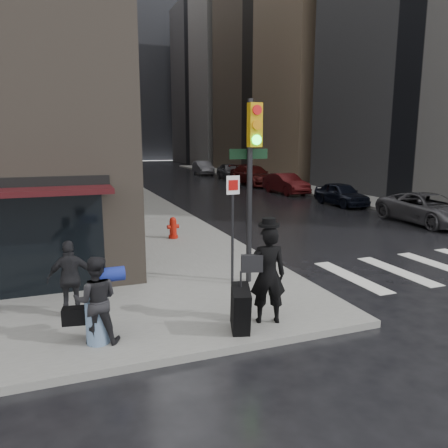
{
  "coord_description": "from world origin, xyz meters",
  "views": [
    {
      "loc": [
        -3.87,
        -8.65,
        3.75
      ],
      "look_at": [
        0.55,
        3.19,
        1.3
      ],
      "focal_mm": 35.0,
      "sensor_mm": 36.0,
      "label": 1
    }
  ],
  "objects_px": {
    "fire_hydrant": "(173,229)",
    "parked_car_1": "(341,194)",
    "parked_car_5": "(203,168)",
    "parked_car_4": "(230,171)",
    "man_greycoat": "(71,278)",
    "man_overcoat": "(262,280)",
    "man_jeans": "(96,300)",
    "traffic_light": "(250,167)",
    "parked_car_3": "(253,175)",
    "parked_car_2": "(286,184)",
    "parked_car_0": "(428,209)"
  },
  "relations": [
    {
      "from": "parked_car_0",
      "to": "parked_car_1",
      "type": "xyz_separation_m",
      "value": [
        -0.31,
        6.12,
        -0.02
      ]
    },
    {
      "from": "parked_car_3",
      "to": "parked_car_5",
      "type": "height_order",
      "value": "parked_car_3"
    },
    {
      "from": "traffic_light",
      "to": "parked_car_2",
      "type": "height_order",
      "value": "traffic_light"
    },
    {
      "from": "man_overcoat",
      "to": "parked_car_0",
      "type": "bearing_deg",
      "value": -131.24
    },
    {
      "from": "traffic_light",
      "to": "parked_car_3",
      "type": "distance_m",
      "value": 25.98
    },
    {
      "from": "parked_car_1",
      "to": "parked_car_3",
      "type": "distance_m",
      "value": 12.24
    },
    {
      "from": "man_overcoat",
      "to": "parked_car_0",
      "type": "xyz_separation_m",
      "value": [
        11.89,
        7.63,
        -0.37
      ]
    },
    {
      "from": "man_jeans",
      "to": "parked_car_3",
      "type": "height_order",
      "value": "man_jeans"
    },
    {
      "from": "parked_car_1",
      "to": "parked_car_5",
      "type": "relative_size",
      "value": 0.87
    },
    {
      "from": "man_jeans",
      "to": "parked_car_2",
      "type": "distance_m",
      "value": 24.3
    },
    {
      "from": "fire_hydrant",
      "to": "parked_car_4",
      "type": "relative_size",
      "value": 0.18
    },
    {
      "from": "man_jeans",
      "to": "man_greycoat",
      "type": "distance_m",
      "value": 1.53
    },
    {
      "from": "man_greycoat",
      "to": "traffic_light",
      "type": "bearing_deg",
      "value": -170.42
    },
    {
      "from": "fire_hydrant",
      "to": "parked_car_1",
      "type": "bearing_deg",
      "value": 26.33
    },
    {
      "from": "traffic_light",
      "to": "parked_car_0",
      "type": "relative_size",
      "value": 0.92
    },
    {
      "from": "fire_hydrant",
      "to": "parked_car_1",
      "type": "relative_size",
      "value": 0.2
    },
    {
      "from": "fire_hydrant",
      "to": "parked_car_0",
      "type": "bearing_deg",
      "value": -2.47
    },
    {
      "from": "parked_car_1",
      "to": "parked_car_5",
      "type": "distance_m",
      "value": 24.49
    },
    {
      "from": "parked_car_2",
      "to": "parked_car_5",
      "type": "height_order",
      "value": "parked_car_5"
    },
    {
      "from": "man_overcoat",
      "to": "man_jeans",
      "type": "relative_size",
      "value": 1.34
    },
    {
      "from": "parked_car_0",
      "to": "fire_hydrant",
      "type": "bearing_deg",
      "value": -179.87
    },
    {
      "from": "traffic_light",
      "to": "man_jeans",
      "type": "bearing_deg",
      "value": -152.67
    },
    {
      "from": "man_greycoat",
      "to": "parked_car_5",
      "type": "xyz_separation_m",
      "value": [
        14.54,
        36.45,
        -0.2
      ]
    },
    {
      "from": "man_jeans",
      "to": "parked_car_1",
      "type": "height_order",
      "value": "man_jeans"
    },
    {
      "from": "man_jeans",
      "to": "traffic_light",
      "type": "height_order",
      "value": "traffic_light"
    },
    {
      "from": "traffic_light",
      "to": "parked_car_4",
      "type": "distance_m",
      "value": 31.76
    },
    {
      "from": "fire_hydrant",
      "to": "parked_car_3",
      "type": "bearing_deg",
      "value": 57.79
    },
    {
      "from": "man_greycoat",
      "to": "man_jeans",
      "type": "bearing_deg",
      "value": 105.41
    },
    {
      "from": "parked_car_4",
      "to": "parked_car_0",
      "type": "bearing_deg",
      "value": -84.85
    },
    {
      "from": "man_overcoat",
      "to": "parked_car_2",
      "type": "height_order",
      "value": "man_overcoat"
    },
    {
      "from": "man_jeans",
      "to": "man_greycoat",
      "type": "relative_size",
      "value": 1.01
    },
    {
      "from": "man_overcoat",
      "to": "man_greycoat",
      "type": "distance_m",
      "value": 3.92
    },
    {
      "from": "man_jeans",
      "to": "parked_car_0",
      "type": "bearing_deg",
      "value": -144.76
    },
    {
      "from": "man_greycoat",
      "to": "parked_car_2",
      "type": "distance_m",
      "value": 23.36
    },
    {
      "from": "man_jeans",
      "to": "traffic_light",
      "type": "relative_size",
      "value": 0.35
    },
    {
      "from": "traffic_light",
      "to": "man_overcoat",
      "type": "bearing_deg",
      "value": -109.26
    },
    {
      "from": "man_jeans",
      "to": "traffic_light",
      "type": "xyz_separation_m",
      "value": [
        3.9,
        2.13,
        2.14
      ]
    },
    {
      "from": "parked_car_1",
      "to": "parked_car_2",
      "type": "xyz_separation_m",
      "value": [
        -0.29,
        6.12,
        0.04
      ]
    },
    {
      "from": "traffic_light",
      "to": "parked_car_2",
      "type": "relative_size",
      "value": 1.06
    },
    {
      "from": "man_greycoat",
      "to": "parked_car_5",
      "type": "bearing_deg",
      "value": -110.71
    },
    {
      "from": "man_jeans",
      "to": "parked_car_0",
      "type": "relative_size",
      "value": 0.32
    },
    {
      "from": "fire_hydrant",
      "to": "parked_car_2",
      "type": "xyz_separation_m",
      "value": [
        11.06,
        11.74,
        0.2
      ]
    },
    {
      "from": "traffic_light",
      "to": "parked_car_3",
      "type": "bearing_deg",
      "value": 64.35
    },
    {
      "from": "man_greycoat",
      "to": "parked_car_1",
      "type": "relative_size",
      "value": 0.41
    },
    {
      "from": "parked_car_4",
      "to": "man_greycoat",
      "type": "bearing_deg",
      "value": -111.8
    },
    {
      "from": "parked_car_3",
      "to": "parked_car_4",
      "type": "xyz_separation_m",
      "value": [
        0.34,
        6.12,
        -0.05
      ]
    },
    {
      "from": "man_greycoat",
      "to": "parked_car_4",
      "type": "height_order",
      "value": "man_greycoat"
    },
    {
      "from": "man_greycoat",
      "to": "parked_car_3",
      "type": "relative_size",
      "value": 0.28
    },
    {
      "from": "man_overcoat",
      "to": "man_jeans",
      "type": "bearing_deg",
      "value": 10.69
    },
    {
      "from": "parked_car_1",
      "to": "parked_car_5",
      "type": "bearing_deg",
      "value": 91.73
    }
  ]
}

